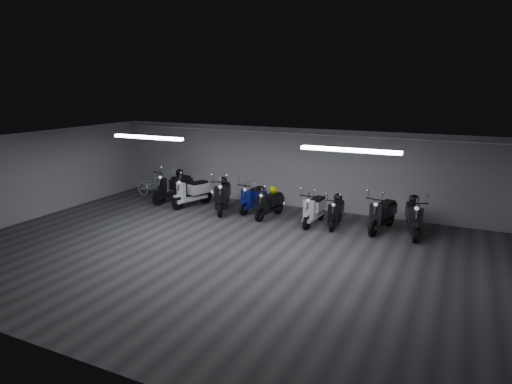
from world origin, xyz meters
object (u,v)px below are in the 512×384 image
at_px(scooter_6, 314,205).
at_px(bicycle, 153,184).
at_px(scooter_5, 269,200).
at_px(helmet_4, 273,190).
at_px(scooter_9, 414,212).
at_px(helmet_0, 224,180).
at_px(helmet_2, 338,198).
at_px(scooter_7, 336,208).
at_px(scooter_8, 383,209).
at_px(scooter_0, 174,182).
at_px(scooter_2, 192,187).
at_px(scooter_4, 253,194).
at_px(scooter_3, 223,191).
at_px(helmet_3, 179,173).
at_px(helmet_1, 414,199).

distance_m(scooter_6, bicycle, 6.64).
bearing_deg(scooter_5, helmet_4, 90.00).
bearing_deg(scooter_9, helmet_0, 168.10).
bearing_deg(scooter_5, helmet_2, 16.30).
bearing_deg(bicycle, helmet_4, -82.42).
bearing_deg(helmet_2, scooter_7, -85.69).
xyz_separation_m(scooter_6, scooter_8, (2.03, 0.23, 0.04)).
height_order(scooter_0, scooter_7, scooter_0).
bearing_deg(helmet_2, scooter_2, -178.34).
distance_m(scooter_4, helmet_4, 0.91).
distance_m(scooter_6, scooter_9, 2.91).
relative_size(scooter_3, scooter_6, 1.14).
bearing_deg(helmet_0, scooter_6, -4.71).
relative_size(scooter_3, helmet_2, 7.21).
relative_size(scooter_2, scooter_8, 1.02).
height_order(scooter_6, helmet_2, scooter_6).
distance_m(scooter_6, scooter_7, 0.68).
bearing_deg(scooter_4, helmet_3, -176.61).
bearing_deg(helmet_3, helmet_1, -1.03).
bearing_deg(helmet_4, scooter_6, -10.82).
height_order(scooter_2, bicycle, scooter_2).
height_order(scooter_0, helmet_2, scooter_0).
relative_size(scooter_3, scooter_9, 1.05).
relative_size(scooter_2, helmet_3, 6.40).
bearing_deg(scooter_0, scooter_3, 10.42).
height_order(scooter_0, scooter_5, scooter_0).
bearing_deg(helmet_4, scooter_5, -100.54).
relative_size(scooter_6, helmet_0, 6.53).
bearing_deg(scooter_7, helmet_3, 170.18).
xyz_separation_m(scooter_2, helmet_3, (-0.88, 0.53, 0.36)).
bearing_deg(helmet_1, scooter_2, -177.11).
height_order(scooter_9, helmet_4, scooter_9).
xyz_separation_m(scooter_5, scooter_9, (4.45, 0.19, 0.08)).
relative_size(scooter_2, scooter_4, 1.11).
xyz_separation_m(scooter_2, scooter_8, (6.63, 0.10, -0.01)).
bearing_deg(scooter_2, helmet_2, 19.48).
relative_size(scooter_2, scooter_3, 0.96).
xyz_separation_m(scooter_9, bicycle, (-9.53, 0.23, -0.15)).
bearing_deg(helmet_4, bicycle, 177.74).
height_order(helmet_1, helmet_3, helmet_3).
distance_m(scooter_9, helmet_2, 2.25).
distance_m(scooter_3, helmet_4, 1.79).
height_order(scooter_3, helmet_4, scooter_3).
bearing_deg(scooter_3, scooter_9, -19.58).
relative_size(scooter_0, scooter_8, 1.07).
bearing_deg(bicycle, helmet_1, -80.05).
distance_m(scooter_4, scooter_5, 0.91).
xyz_separation_m(scooter_4, scooter_6, (2.35, -0.48, 0.01)).
height_order(bicycle, helmet_3, helmet_3).
xyz_separation_m(scooter_0, helmet_4, (4.07, -0.11, 0.16)).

